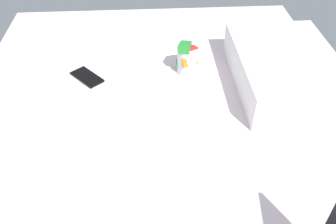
# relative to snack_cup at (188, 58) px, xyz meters

# --- Properties ---
(bed_mattress) EXTENTS (1.80, 1.40, 0.18)m
(bed_mattress) POSITION_rel_snack_cup_xyz_m (0.31, -0.13, -0.15)
(bed_mattress) COLOR silver
(bed_mattress) RESTS_ON ground
(snack_cup) EXTENTS (0.10, 0.10, 0.14)m
(snack_cup) POSITION_rel_snack_cup_xyz_m (0.00, 0.00, 0.00)
(snack_cup) COLOR silver
(snack_cup) RESTS_ON bed_mattress
(cell_phone) EXTENTS (0.15, 0.14, 0.01)m
(cell_phone) POSITION_rel_snack_cup_xyz_m (0.02, -0.40, -0.06)
(cell_phone) COLOR black
(cell_phone) RESTS_ON bed_mattress
(pillow) EXTENTS (0.52, 0.36, 0.13)m
(pillow) POSITION_rel_snack_cup_xyz_m (0.11, 0.35, 0.00)
(pillow) COLOR white
(pillow) RESTS_ON bed_mattress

